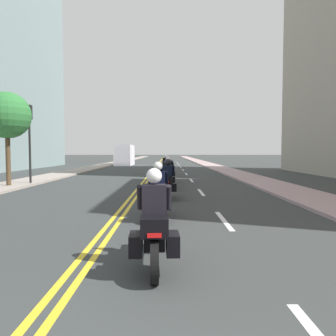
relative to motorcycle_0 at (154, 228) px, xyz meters
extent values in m
plane|color=#333736|center=(-1.22, 43.53, -0.66)|extent=(264.00, 264.00, 0.00)
cube|color=gray|center=(-8.39, 43.53, -0.60)|extent=(2.40, 144.00, 0.12)
cube|color=#AA908F|center=(5.95, 43.53, -0.60)|extent=(2.40, 144.00, 0.12)
cube|color=yellow|center=(-1.34, 43.53, -0.65)|extent=(0.12, 132.00, 0.01)
cube|color=yellow|center=(-1.10, 43.53, -0.65)|extent=(0.12, 132.00, 0.01)
cube|color=silver|center=(1.77, 3.53, -0.65)|extent=(0.14, 2.40, 0.01)
cube|color=silver|center=(1.77, 9.53, -0.65)|extent=(0.14, 2.40, 0.01)
cube|color=silver|center=(1.77, 15.53, -0.65)|extent=(0.14, 2.40, 0.01)
cube|color=silver|center=(1.77, 21.53, -0.65)|extent=(0.14, 2.40, 0.01)
cube|color=silver|center=(1.77, 27.53, -0.65)|extent=(0.14, 2.40, 0.01)
cube|color=silver|center=(1.77, 33.53, -0.65)|extent=(0.14, 2.40, 0.01)
cube|color=silver|center=(1.77, 39.53, -0.65)|extent=(0.14, 2.40, 0.01)
cube|color=silver|center=(1.77, 45.53, -0.65)|extent=(0.14, 2.40, 0.01)
cube|color=silver|center=(1.77, 51.53, -0.65)|extent=(0.14, 2.40, 0.01)
cube|color=gray|center=(-17.94, 29.63, 11.98)|extent=(6.75, 20.99, 25.27)
cylinder|color=black|center=(-0.04, 0.89, -0.34)|extent=(0.15, 0.63, 0.62)
cylinder|color=black|center=(0.03, -0.64, -0.34)|extent=(0.15, 0.63, 0.62)
cube|color=silver|center=(-0.04, 0.89, -0.01)|extent=(0.16, 0.33, 0.04)
cube|color=black|center=(-0.01, 0.12, -0.06)|extent=(0.37, 1.18, 0.40)
cube|color=black|center=(0.03, -0.57, 0.16)|extent=(0.42, 0.38, 0.28)
cube|color=red|center=(0.04, -0.76, 0.08)|extent=(0.20, 0.04, 0.06)
cube|color=black|center=(-0.26, -0.35, -0.16)|extent=(0.22, 0.45, 0.32)
cube|color=black|center=(0.30, -0.32, -0.16)|extent=(0.22, 0.45, 0.32)
cube|color=#B2C1CC|center=(-0.03, 0.61, 0.32)|extent=(0.37, 0.14, 0.36)
cube|color=black|center=(0.00, 0.07, 0.42)|extent=(0.41, 0.28, 0.57)
cylinder|color=black|center=(-0.25, 0.21, 0.47)|extent=(0.11, 0.29, 0.45)
cylinder|color=black|center=(0.23, 0.23, 0.47)|extent=(0.11, 0.29, 0.45)
sphere|color=white|center=(0.00, 0.10, 0.84)|extent=(0.26, 0.26, 0.26)
cylinder|color=black|center=(-0.04, 4.63, -0.34)|extent=(0.13, 0.64, 0.63)
cylinder|color=black|center=(-0.07, 3.10, -0.34)|extent=(0.13, 0.64, 0.63)
cube|color=silver|center=(-0.04, 4.63, 0.00)|extent=(0.15, 0.32, 0.04)
cube|color=black|center=(-0.06, 3.86, -0.06)|extent=(0.34, 1.17, 0.40)
cube|color=black|center=(-0.07, 3.17, 0.16)|extent=(0.41, 0.37, 0.28)
cube|color=red|center=(-0.07, 2.98, 0.08)|extent=(0.20, 0.03, 0.06)
cube|color=black|center=(-0.34, 3.41, -0.16)|extent=(0.21, 0.44, 0.32)
cube|color=black|center=(0.22, 3.40, -0.16)|extent=(0.21, 0.44, 0.32)
cube|color=#B2C1CC|center=(-0.05, 4.35, 0.32)|extent=(0.36, 0.13, 0.36)
cube|color=black|center=(-0.06, 3.81, 0.42)|extent=(0.40, 0.27, 0.55)
cylinder|color=black|center=(-0.29, 3.97, 0.47)|extent=(0.11, 0.28, 0.45)
cylinder|color=black|center=(0.19, 3.96, 0.47)|extent=(0.11, 0.28, 0.45)
sphere|color=white|center=(-0.06, 3.84, 0.83)|extent=(0.26, 0.26, 0.26)
cylinder|color=black|center=(0.23, 8.41, -0.33)|extent=(0.14, 0.66, 0.65)
cylinder|color=black|center=(0.17, 6.92, -0.33)|extent=(0.14, 0.66, 0.65)
cube|color=silver|center=(0.23, 8.41, 0.02)|extent=(0.15, 0.33, 0.04)
cube|color=black|center=(0.20, 7.67, -0.05)|extent=(0.36, 1.14, 0.40)
cube|color=black|center=(0.18, 7.00, 0.17)|extent=(0.41, 0.38, 0.28)
cube|color=red|center=(0.17, 6.81, 0.09)|extent=(0.20, 0.04, 0.06)
cube|color=black|center=(-0.09, 7.23, -0.15)|extent=(0.22, 0.45, 0.32)
cube|color=black|center=(0.46, 7.21, -0.15)|extent=(0.22, 0.45, 0.32)
cube|color=#B2C1CC|center=(0.22, 8.14, 0.33)|extent=(0.36, 0.14, 0.36)
cube|color=black|center=(0.20, 7.62, 0.42)|extent=(0.41, 0.28, 0.54)
cylinder|color=black|center=(-0.03, 7.78, 0.47)|extent=(0.11, 0.28, 0.45)
cylinder|color=black|center=(0.45, 7.76, 0.47)|extent=(0.11, 0.28, 0.45)
sphere|color=black|center=(0.20, 7.65, 0.83)|extent=(0.26, 0.26, 0.26)
cylinder|color=black|center=(0.27, 11.77, -0.34)|extent=(0.16, 0.65, 0.64)
cylinder|color=black|center=(0.19, 10.22, -0.34)|extent=(0.16, 0.65, 0.64)
cube|color=silver|center=(0.27, 11.77, 0.01)|extent=(0.16, 0.33, 0.04)
cube|color=black|center=(0.23, 11.00, -0.06)|extent=(0.39, 1.19, 0.40)
cube|color=black|center=(0.19, 10.30, 0.16)|extent=(0.42, 0.38, 0.28)
cube|color=red|center=(0.18, 10.11, 0.08)|extent=(0.20, 0.04, 0.06)
cube|color=black|center=(-0.08, 10.55, -0.16)|extent=(0.22, 0.45, 0.32)
cube|color=black|center=(0.48, 10.52, -0.16)|extent=(0.22, 0.45, 0.32)
cube|color=#B2C1CC|center=(0.26, 11.49, 0.32)|extent=(0.37, 0.14, 0.36)
cube|color=black|center=(0.23, 10.95, 0.42)|extent=(0.41, 0.28, 0.55)
cylinder|color=black|center=(-0.01, 11.11, 0.47)|extent=(0.12, 0.29, 0.45)
cylinder|color=black|center=(0.47, 11.08, 0.47)|extent=(0.12, 0.29, 0.45)
sphere|color=white|center=(0.23, 10.98, 0.84)|extent=(0.26, 0.26, 0.26)
cylinder|color=black|center=(0.21, 15.18, -0.34)|extent=(0.16, 0.64, 0.63)
cylinder|color=black|center=(0.29, 13.63, -0.34)|extent=(0.16, 0.64, 0.63)
cube|color=silver|center=(0.21, 15.18, 0.00)|extent=(0.16, 0.33, 0.04)
cube|color=black|center=(0.25, 14.41, -0.06)|extent=(0.38, 1.20, 0.40)
cube|color=black|center=(0.28, 13.71, 0.16)|extent=(0.42, 0.38, 0.28)
cube|color=red|center=(0.29, 13.52, 0.08)|extent=(0.20, 0.04, 0.06)
cube|color=black|center=(-0.01, 13.93, -0.16)|extent=(0.22, 0.45, 0.32)
cube|color=black|center=(0.55, 13.96, -0.16)|extent=(0.22, 0.45, 0.32)
cube|color=#B2C1CC|center=(0.23, 14.90, 0.32)|extent=(0.37, 0.14, 0.36)
cube|color=black|center=(0.25, 14.36, 0.41)|extent=(0.41, 0.28, 0.55)
cylinder|color=black|center=(0.01, 14.49, 0.46)|extent=(0.11, 0.29, 0.45)
cylinder|color=black|center=(0.48, 14.52, 0.46)|extent=(0.11, 0.29, 0.45)
sphere|color=white|center=(0.25, 14.39, 0.83)|extent=(0.26, 0.26, 0.26)
cylinder|color=black|center=(0.17, 18.91, -0.33)|extent=(0.14, 0.65, 0.65)
cylinder|color=black|center=(0.17, 17.36, -0.33)|extent=(0.14, 0.65, 0.65)
cube|color=silver|center=(0.17, 18.91, 0.01)|extent=(0.14, 0.32, 0.04)
cube|color=black|center=(0.17, 18.14, -0.05)|extent=(0.32, 1.18, 0.40)
cube|color=black|center=(0.17, 17.44, 0.17)|extent=(0.40, 0.36, 0.28)
cube|color=red|center=(0.17, 17.25, 0.09)|extent=(0.20, 0.03, 0.06)
cube|color=black|center=(-0.11, 17.67, -0.15)|extent=(0.20, 0.44, 0.32)
cube|color=black|center=(0.45, 17.67, -0.15)|extent=(0.20, 0.44, 0.32)
cube|color=#B2C1CC|center=(0.17, 18.63, 0.33)|extent=(0.36, 0.12, 0.36)
cube|color=black|center=(0.17, 18.09, 0.43)|extent=(0.40, 0.26, 0.56)
cylinder|color=black|center=(-0.07, 18.24, 0.48)|extent=(0.10, 0.28, 0.45)
cylinder|color=black|center=(0.41, 18.24, 0.48)|extent=(0.10, 0.28, 0.45)
sphere|color=white|center=(0.17, 18.12, 0.85)|extent=(0.26, 0.26, 0.26)
cylinder|color=black|center=(0.06, 22.12, -0.34)|extent=(0.16, 0.64, 0.64)
cylinder|color=black|center=(0.15, 20.47, -0.34)|extent=(0.16, 0.64, 0.64)
cube|color=silver|center=(0.06, 22.12, 0.00)|extent=(0.16, 0.33, 0.04)
cube|color=black|center=(0.11, 21.29, -0.06)|extent=(0.39, 1.27, 0.40)
cube|color=black|center=(0.15, 20.56, 0.16)|extent=(0.42, 0.38, 0.28)
cube|color=red|center=(0.16, 20.37, 0.08)|extent=(0.20, 0.04, 0.06)
cube|color=black|center=(-0.15, 20.79, -0.16)|extent=(0.22, 0.45, 0.32)
cube|color=black|center=(0.41, 20.82, -0.16)|extent=(0.22, 0.45, 0.32)
cube|color=#B2C1CC|center=(0.08, 21.82, 0.32)|extent=(0.37, 0.14, 0.36)
cube|color=black|center=(0.11, 21.25, 0.43)|extent=(0.41, 0.28, 0.58)
cylinder|color=black|center=(-0.14, 21.38, 0.48)|extent=(0.11, 0.29, 0.45)
cylinder|color=black|center=(0.34, 21.41, 0.48)|extent=(0.11, 0.29, 0.45)
sphere|color=white|center=(0.11, 21.27, 0.87)|extent=(0.26, 0.26, 0.26)
cylinder|color=black|center=(-0.03, 25.90, -0.34)|extent=(0.12, 0.63, 0.62)
cylinder|color=black|center=(0.02, 24.28, -0.34)|extent=(0.12, 0.63, 0.62)
cube|color=silver|center=(-0.03, 25.90, -0.01)|extent=(0.15, 0.32, 0.04)
cube|color=black|center=(-0.01, 25.09, -0.06)|extent=(0.36, 1.24, 0.40)
cube|color=black|center=(0.01, 24.36, 0.16)|extent=(0.41, 0.37, 0.28)
cube|color=red|center=(0.02, 24.17, 0.08)|extent=(0.20, 0.04, 0.06)
cube|color=black|center=(-0.27, 24.60, -0.16)|extent=(0.21, 0.45, 0.32)
cube|color=black|center=(0.29, 24.62, -0.16)|extent=(0.21, 0.45, 0.32)
cube|color=#B2C1CC|center=(-0.03, 25.61, 0.32)|extent=(0.36, 0.13, 0.36)
cube|color=black|center=(-0.01, 25.04, 0.40)|extent=(0.41, 0.27, 0.53)
cylinder|color=black|center=(-0.25, 25.18, 0.45)|extent=(0.11, 0.28, 0.45)
cylinder|color=black|center=(0.23, 25.20, 0.45)|extent=(0.11, 0.28, 0.45)
sphere|color=white|center=(-0.01, 25.07, 0.81)|extent=(0.26, 0.26, 0.26)
cylinder|color=black|center=(-7.59, 12.76, 1.22)|extent=(0.12, 0.12, 3.76)
cube|color=black|center=(-7.59, 12.76, 3.45)|extent=(0.28, 0.28, 0.80)
sphere|color=green|center=(-7.59, 12.61, 3.17)|extent=(0.18, 0.18, 0.18)
cylinder|color=#4C3A24|center=(-8.18, 11.48, 0.82)|extent=(0.24, 0.24, 2.95)
sphere|color=#2D7135|center=(-8.18, 11.48, 3.14)|extent=(2.42, 2.42, 2.42)
cube|color=#B6BEC8|center=(-5.79, 41.47, 0.44)|extent=(2.00, 1.80, 2.20)
cube|color=silver|center=(-5.79, 38.47, 0.74)|extent=(2.20, 5.20, 2.80)
cylinder|color=black|center=(-5.79, 41.07, -0.21)|extent=(2.00, 0.90, 0.90)
cylinder|color=black|center=(-5.79, 36.87, -0.21)|extent=(2.00, 0.90, 0.90)
camera|label=1|loc=(0.23, -5.10, 1.25)|focal=33.75mm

